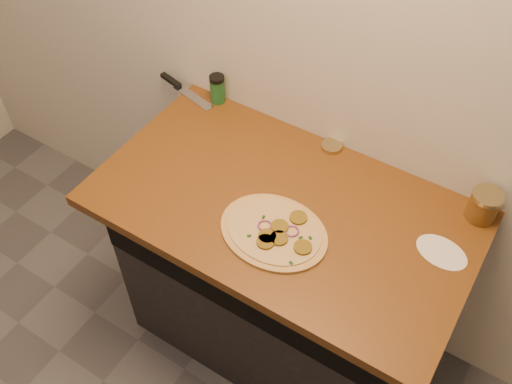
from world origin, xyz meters
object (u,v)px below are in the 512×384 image
Objects in this scene: chefs_knife at (181,88)px; salsa_jar at (484,206)px; pizza at (274,232)px; spice_shaker at (217,89)px.

salsa_jar is at bearing -0.60° from chefs_knife.
pizza is 0.77m from chefs_knife.
pizza reaches higher than chefs_knife.
salsa_jar is 0.92× the size of spice_shaker.
chefs_knife is 2.54× the size of spice_shaker.
spice_shaker is at bearing 139.76° from pizza.
pizza is at bearing -40.24° from spice_shaker.
salsa_jar is at bearing -1.71° from spice_shaker.
pizza is 1.24× the size of chefs_knife.
pizza is 3.40× the size of salsa_jar.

